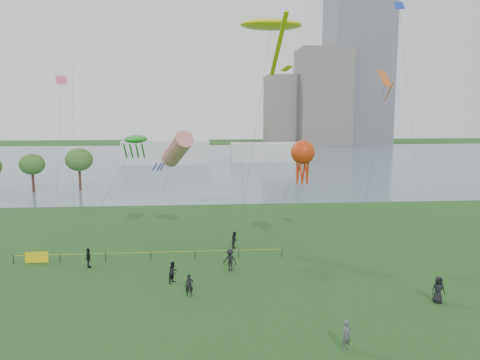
{
  "coord_description": "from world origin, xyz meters",
  "views": [
    {
      "loc": [
        -3.01,
        -26.27,
        13.34
      ],
      "look_at": [
        0.0,
        10.0,
        8.0
      ],
      "focal_mm": 35.0,
      "sensor_mm": 36.0,
      "label": 1
    }
  ],
  "objects": [
    {
      "name": "pavilion_left",
      "position": [
        -12.0,
        95.0,
        3.0
      ],
      "size": [
        22.0,
        8.0,
        6.0
      ],
      "primitive_type": "cube",
      "color": "silver",
      "rests_on": "ground_plane"
    },
    {
      "name": "spectator_f",
      "position": [
        -4.0,
        6.44,
        0.82
      ],
      "size": [
        0.61,
        0.4,
        1.64
      ],
      "primitive_type": "imported",
      "rotation": [
        0.0,
        0.0,
        0.02
      ],
      "color": "black",
      "rests_on": "ground_plane"
    },
    {
      "name": "spectator_d",
      "position": [
        13.46,
        3.8,
        0.96
      ],
      "size": [
        0.98,
        0.67,
        1.92
      ],
      "primitive_type": "imported",
      "rotation": [
        0.0,
        0.0,
        -0.07
      ],
      "color": "black",
      "rests_on": "ground_plane"
    },
    {
      "name": "building_mid",
      "position": [
        46.0,
        162.0,
        19.0
      ],
      "size": [
        20.0,
        20.0,
        38.0
      ],
      "primitive_type": "cube",
      "color": "slate",
      "rests_on": "ground_plane"
    },
    {
      "name": "building_low",
      "position": [
        32.0,
        168.0,
        14.0
      ],
      "size": [
        16.0,
        18.0,
        28.0
      ],
      "primitive_type": "cube",
      "color": "slate",
      "rests_on": "ground_plane"
    },
    {
      "name": "pavilion_right",
      "position": [
        14.0,
        98.0,
        2.5
      ],
      "size": [
        18.0,
        7.0,
        5.0
      ],
      "primitive_type": "cube",
      "color": "silver",
      "rests_on": "ground_plane"
    },
    {
      "name": "kite_stingray",
      "position": [
        3.32,
        16.41,
        20.93
      ],
      "size": [
        6.43,
        10.22,
        21.42
      ],
      "rotation": [
        0.0,
        0.0,
        0.01
      ],
      "color": "#3F3F42"
    },
    {
      "name": "spectator_g",
      "position": [
        0.17,
        18.25,
        0.83
      ],
      "size": [
        0.77,
        0.91,
        1.67
      ],
      "primitive_type": "imported",
      "rotation": [
        0.0,
        0.0,
        1.38
      ],
      "color": "black",
      "rests_on": "ground_plane"
    },
    {
      "name": "ground_plane",
      "position": [
        0.0,
        0.0,
        0.0
      ],
      "size": [
        400.0,
        400.0,
        0.0
      ],
      "primitive_type": "plane",
      "color": "#153C13"
    },
    {
      "name": "kite_creature",
      "position": [
        -9.31,
        19.63,
        10.66
      ],
      "size": [
        6.43,
        9.58,
        11.09
      ],
      "rotation": [
        0.0,
        0.0,
        0.28
      ],
      "color": "#3F3F42"
    },
    {
      "name": "fence",
      "position": [
        -13.8,
        15.05,
        0.55
      ],
      "size": [
        24.07,
        0.07,
        1.05
      ],
      "color": "black",
      "rests_on": "ground_plane"
    },
    {
      "name": "kite_flyer",
      "position": [
        5.03,
        -2.09,
        0.86
      ],
      "size": [
        0.74,
        0.62,
        1.73
      ],
      "primitive_type": "imported",
      "rotation": [
        0.0,
        0.0,
        0.37
      ],
      "color": "#515358",
      "rests_on": "ground_plane"
    },
    {
      "name": "trees",
      "position": [
        -34.79,
        50.48,
        5.13
      ],
      "size": [
        26.77,
        12.93,
        7.55
      ],
      "color": "#3D251B",
      "rests_on": "ground_plane"
    },
    {
      "name": "spectator_b",
      "position": [
        -0.71,
        11.63,
        0.96
      ],
      "size": [
        1.43,
        1.24,
        1.91
      ],
      "primitive_type": "imported",
      "rotation": [
        0.0,
        0.0,
        -0.53
      ],
      "color": "black",
      "rests_on": "ground_plane"
    },
    {
      "name": "small_kites",
      "position": [
        1.78,
        18.81,
        23.36
      ],
      "size": [
        38.69,
        17.3,
        14.95
      ],
      "color": "white"
    },
    {
      "name": "kite_octopus",
      "position": [
        6.09,
        15.07,
        9.64
      ],
      "size": [
        6.0,
        3.79,
        10.82
      ],
      "rotation": [
        0.0,
        0.0,
        -0.4
      ],
      "color": "#3F3F42"
    },
    {
      "name": "kite_windsock",
      "position": [
        -5.4,
        20.15,
        9.66
      ],
      "size": [
        5.52,
        7.99,
        11.59
      ],
      "rotation": [
        0.0,
        0.0,
        0.28
      ],
      "color": "#3F3F42"
    },
    {
      "name": "kite_delta",
      "position": [
        10.78,
        8.56,
        14.99
      ],
      "size": [
        7.15,
        12.17,
        16.46
      ],
      "rotation": [
        0.0,
        0.0,
        0.0
      ],
      "color": "#3F3F42"
    },
    {
      "name": "lake",
      "position": [
        0.0,
        100.0,
        0.02
      ],
      "size": [
        400.0,
        120.0,
        0.08
      ],
      "primitive_type": "cube",
      "color": "slate",
      "rests_on": "ground_plane"
    },
    {
      "name": "spectator_a",
      "position": [
        -5.33,
        9.27,
        0.86
      ],
      "size": [
        1.01,
        1.06,
        1.72
      ],
      "primitive_type": "imported",
      "rotation": [
        0.0,
        0.0,
        0.96
      ],
      "color": "black",
      "rests_on": "ground_plane"
    },
    {
      "name": "spectator_c",
      "position": [
        -12.82,
        13.48,
        0.87
      ],
      "size": [
        0.57,
        1.07,
        1.74
      ],
      "primitive_type": "imported",
      "rotation": [
        0.0,
        0.0,
        1.72
      ],
      "color": "black",
      "rests_on": "ground_plane"
    }
  ]
}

